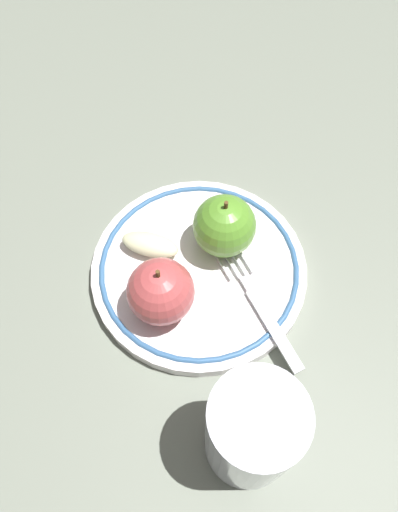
# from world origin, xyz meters

# --- Properties ---
(ground_plane) EXTENTS (2.00, 2.00, 0.00)m
(ground_plane) POSITION_xyz_m (0.00, 0.00, 0.00)
(ground_plane) COLOR slate
(plate) EXTENTS (0.23, 0.23, 0.02)m
(plate) POSITION_xyz_m (-0.01, -0.01, 0.01)
(plate) COLOR white
(plate) RESTS_ON ground_plane
(apple_red_whole) EXTENTS (0.07, 0.07, 0.07)m
(apple_red_whole) POSITION_xyz_m (-0.05, -0.01, 0.05)
(apple_red_whole) COLOR #59952D
(apple_red_whole) RESTS_ON plate
(apple_second_whole) EXTENTS (0.07, 0.07, 0.07)m
(apple_second_whole) POSITION_xyz_m (0.05, 0.00, 0.05)
(apple_second_whole) COLOR #BB4A4B
(apple_second_whole) RESTS_ON plate
(apple_slice_front) EXTENTS (0.06, 0.07, 0.02)m
(apple_slice_front) POSITION_xyz_m (0.01, -0.06, 0.03)
(apple_slice_front) COLOR beige
(apple_slice_front) RESTS_ON plate
(fork) EXTENTS (0.07, 0.17, 0.00)m
(fork) POSITION_xyz_m (-0.03, 0.06, 0.02)
(fork) COLOR silver
(fork) RESTS_ON plate
(drinking_glass) EXTENTS (0.08, 0.08, 0.12)m
(drinking_glass) POSITION_xyz_m (0.08, 0.15, 0.06)
(drinking_glass) COLOR silver
(drinking_glass) RESTS_ON ground_plane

